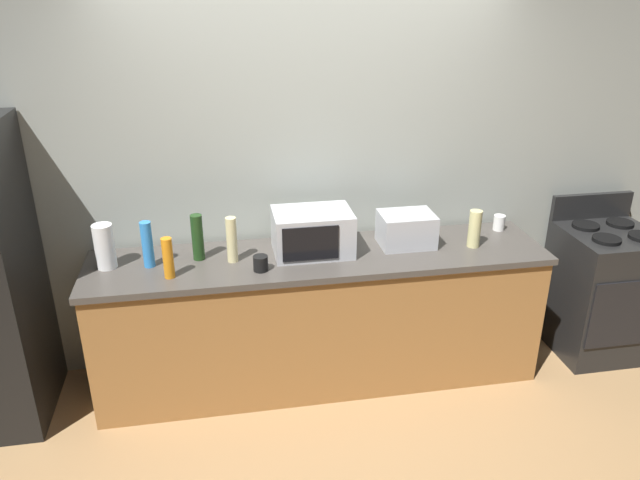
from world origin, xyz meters
TOP-DOWN VIEW (x-y plane):
  - ground_plane at (0.00, 0.00)m, footprint 8.00×8.00m
  - back_wall at (0.00, 0.81)m, footprint 6.40×0.10m
  - counter_run at (0.00, 0.40)m, footprint 2.84×0.64m
  - stove_range at (2.00, 0.40)m, footprint 0.60×0.61m
  - microwave at (-0.04, 0.45)m, footprint 0.48×0.35m
  - toaster_oven at (0.57, 0.46)m, footprint 0.34×0.26m
  - paper_towel_roll at (-1.27, 0.45)m, footprint 0.12×0.12m
  - bottle_vinegar at (0.98, 0.36)m, footprint 0.08×0.08m
  - bottle_spray_cleaner at (-1.02, 0.42)m, footprint 0.07×0.07m
  - bottle_dish_soap at (-0.90, 0.25)m, footprint 0.06×0.06m
  - bottle_hand_soap at (-0.53, 0.41)m, footprint 0.06×0.06m
  - bottle_wine at (-0.73, 0.47)m, footprint 0.07×0.07m
  - mug_white at (1.26, 0.58)m, footprint 0.08×0.08m
  - mug_black at (-0.38, 0.25)m, footprint 0.09×0.09m

SIDE VIEW (x-z plane):
  - ground_plane at x=0.00m, z-range 0.00..0.00m
  - counter_run at x=0.00m, z-range 0.00..0.90m
  - stove_range at x=2.00m, z-range -0.08..1.00m
  - mug_black at x=-0.38m, z-range 0.90..0.99m
  - mug_white at x=1.26m, z-range 0.90..1.00m
  - toaster_oven at x=0.57m, z-range 0.90..1.11m
  - bottle_vinegar at x=0.98m, z-range 0.90..1.14m
  - bottle_dish_soap at x=-0.90m, z-range 0.90..1.14m
  - microwave at x=-0.04m, z-range 0.90..1.17m
  - paper_towel_roll at x=-1.27m, z-range 0.90..1.17m
  - bottle_hand_soap at x=-0.53m, z-range 0.90..1.18m
  - bottle_spray_cleaner at x=-1.02m, z-range 0.90..1.18m
  - bottle_wine at x=-0.73m, z-range 0.90..1.19m
  - back_wall at x=0.00m, z-range 0.00..2.70m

